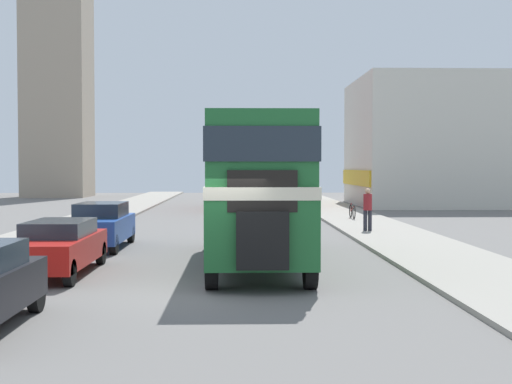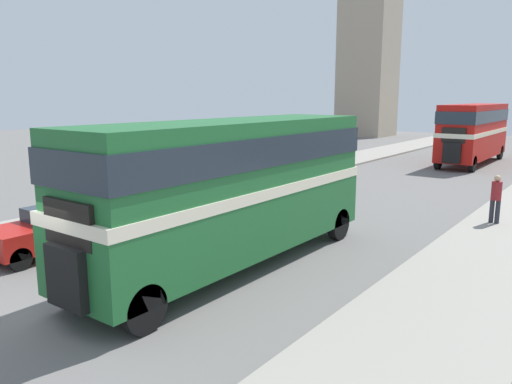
# 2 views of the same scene
# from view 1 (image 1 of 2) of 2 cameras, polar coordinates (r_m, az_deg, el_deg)

# --- Properties ---
(ground_plane) EXTENTS (120.00, 120.00, 0.00)m
(ground_plane) POSITION_cam_1_polar(r_m,az_deg,el_deg) (15.70, -3.86, -8.06)
(ground_plane) COLOR slate
(double_decker_bus) EXTENTS (2.52, 10.21, 4.00)m
(double_decker_bus) POSITION_cam_1_polar(r_m,az_deg,el_deg) (20.07, 0.00, 0.99)
(double_decker_bus) COLOR #1E602D
(double_decker_bus) RESTS_ON ground_plane
(bus_distant) EXTENTS (2.41, 10.03, 4.09)m
(bus_distant) POSITION_cam_1_polar(r_m,az_deg,el_deg) (46.45, -1.10, 1.64)
(bus_distant) COLOR #B2140F
(bus_distant) RESTS_ON ground_plane
(car_parked_mid) EXTENTS (1.66, 4.66, 1.37)m
(car_parked_mid) POSITION_cam_1_polar(r_m,az_deg,el_deg) (18.94, -15.54, -4.19)
(car_parked_mid) COLOR red
(car_parked_mid) RESTS_ON ground_plane
(car_parked_far) EXTENTS (1.71, 4.46, 1.53)m
(car_parked_far) POSITION_cam_1_polar(r_m,az_deg,el_deg) (24.65, -12.32, -2.58)
(car_parked_far) COLOR #1E479E
(car_parked_far) RESTS_ON ground_plane
(pedestrian_walking) EXTENTS (0.35, 0.35, 1.74)m
(pedestrian_walking) POSITION_cam_1_polar(r_m,az_deg,el_deg) (29.58, 8.92, -1.18)
(pedestrian_walking) COLOR #282833
(pedestrian_walking) RESTS_ON sidewalk_right
(bicycle_on_pavement) EXTENTS (0.05, 1.76, 0.78)m
(bicycle_on_pavement) POSITION_cam_1_polar(r_m,az_deg,el_deg) (36.47, 7.71, -1.55)
(bicycle_on_pavement) COLOR black
(bicycle_on_pavement) RESTS_ON sidewalk_right
(shop_building_block) EXTENTS (15.45, 11.78, 8.98)m
(shop_building_block) POSITION_cam_1_polar(r_m,az_deg,el_deg) (53.24, 16.23, 3.82)
(shop_building_block) COLOR beige
(shop_building_block) RESTS_ON ground_plane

